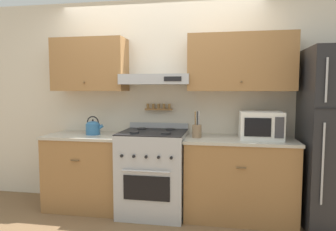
{
  "coord_description": "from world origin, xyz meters",
  "views": [
    {
      "loc": [
        0.76,
        -3.05,
        1.45
      ],
      "look_at": [
        0.18,
        0.26,
        1.15
      ],
      "focal_mm": 32.0,
      "sensor_mm": 36.0,
      "label": 1
    }
  ],
  "objects_px": {
    "stove_range": "(153,172)",
    "tea_kettle": "(93,127)",
    "microwave": "(261,125)",
    "utensil_crock": "(197,130)"
  },
  "relations": [
    {
      "from": "stove_range",
      "to": "utensil_crock",
      "type": "relative_size",
      "value": 3.42
    },
    {
      "from": "stove_range",
      "to": "microwave",
      "type": "xyz_separation_m",
      "value": [
        1.2,
        0.04,
        0.57
      ]
    },
    {
      "from": "stove_range",
      "to": "microwave",
      "type": "relative_size",
      "value": 2.28
    },
    {
      "from": "microwave",
      "to": "utensil_crock",
      "type": "xyz_separation_m",
      "value": [
        -0.7,
        -0.02,
        -0.07
      ]
    },
    {
      "from": "stove_range",
      "to": "tea_kettle",
      "type": "xyz_separation_m",
      "value": [
        -0.75,
        0.03,
        0.51
      ]
    },
    {
      "from": "microwave",
      "to": "utensil_crock",
      "type": "relative_size",
      "value": 1.5
    },
    {
      "from": "stove_range",
      "to": "tea_kettle",
      "type": "bearing_deg",
      "value": 177.98
    },
    {
      "from": "stove_range",
      "to": "microwave",
      "type": "height_order",
      "value": "microwave"
    },
    {
      "from": "stove_range",
      "to": "tea_kettle",
      "type": "distance_m",
      "value": 0.9
    },
    {
      "from": "microwave",
      "to": "utensil_crock",
      "type": "distance_m",
      "value": 0.7
    }
  ]
}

